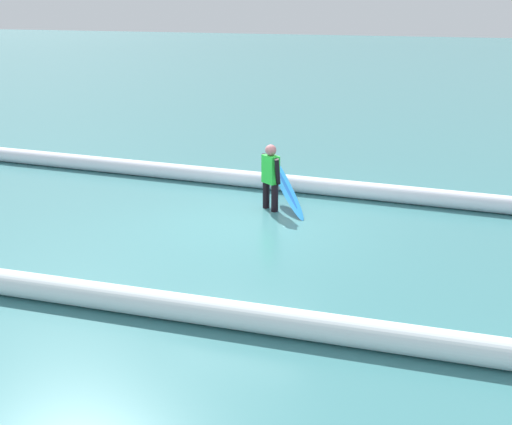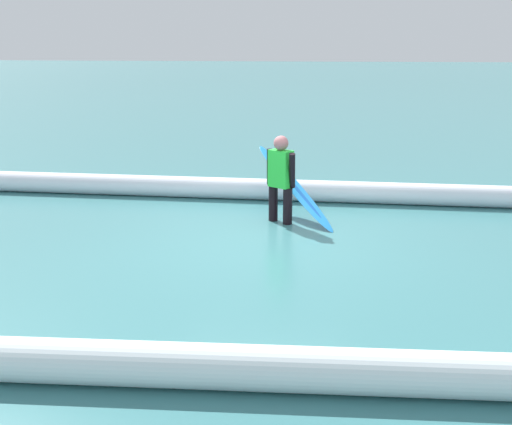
% 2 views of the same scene
% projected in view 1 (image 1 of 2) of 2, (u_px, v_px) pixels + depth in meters
% --- Properties ---
extents(ground_plane, '(129.94, 129.94, 0.00)m').
position_uv_depth(ground_plane, '(246.00, 224.00, 11.71)').
color(ground_plane, teal).
extents(surfer, '(0.44, 0.42, 1.32)m').
position_uv_depth(surfer, '(271.00, 174.00, 12.29)').
color(surfer, black).
rests_on(surfer, ground_plane).
extents(surfboard, '(1.40, 1.64, 1.02)m').
position_uv_depth(surfboard, '(284.00, 183.00, 12.55)').
color(surfboard, '#268CE5').
rests_on(surfboard, ground_plane).
extents(wave_crest_foreground, '(23.95, 1.05, 0.36)m').
position_uv_depth(wave_crest_foreground, '(309.00, 185.00, 13.52)').
color(wave_crest_foreground, white).
rests_on(wave_crest_foreground, ground_plane).
extents(wave_crest_midground, '(18.19, 1.00, 0.37)m').
position_uv_depth(wave_crest_midground, '(26.00, 285.00, 8.78)').
color(wave_crest_midground, white).
rests_on(wave_crest_midground, ground_plane).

